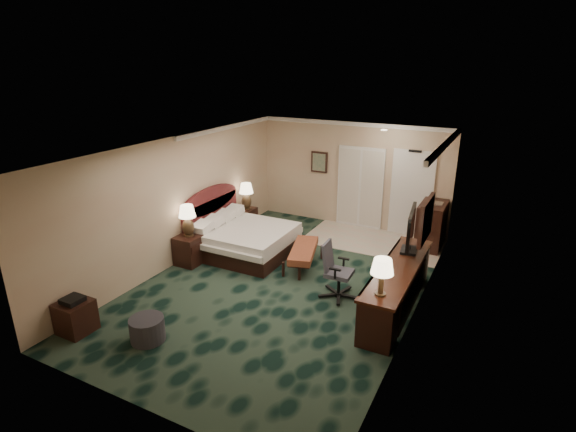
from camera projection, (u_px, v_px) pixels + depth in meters
The scene contains 26 objects.
floor at pixel (284, 284), 8.80m from camera, with size 5.00×7.50×0.00m, color black.
ceiling at pixel (284, 147), 7.90m from camera, with size 5.00×7.50×0.00m, color silver.
wall_back at pixel (352, 175), 11.49m from camera, with size 5.00×0.00×2.70m, color beige.
wall_front at pixel (134, 317), 5.21m from camera, with size 5.00×0.00×2.70m, color beige.
wall_left at pixel (179, 201), 9.43m from camera, with size 0.00×7.50×2.70m, color beige.
wall_right at pixel (420, 243), 7.27m from camera, with size 0.00×7.50×2.70m, color beige.
crown_molding at pixel (284, 150), 7.92m from camera, with size 5.00×7.50×0.10m, color white, non-canonical shape.
tile_patch at pixel (373, 241), 10.84m from camera, with size 3.20×1.70×0.01m, color beige.
headboard at pixel (211, 216), 10.46m from camera, with size 0.12×2.00×1.40m, color #4C1811, non-canonical shape.
entry_door at pixel (411, 194), 10.90m from camera, with size 1.02×0.06×2.18m, color white.
closet_doors at pixel (360, 188), 11.45m from camera, with size 1.20×0.06×2.10m, color silver.
wall_art at pixel (319, 162), 11.76m from camera, with size 0.45×0.06×0.55m, color #436754.
wall_mirror at pixel (426, 220), 7.72m from camera, with size 0.05×0.95×0.75m, color white.
bed at pixel (246, 241), 10.07m from camera, with size 1.94×1.80×0.62m, color silver.
nightstand_near at pixel (190, 250), 9.59m from camera, with size 0.50×0.58×0.63m, color black.
nightstand_far at pixel (246, 219), 11.51m from camera, with size 0.45×0.51×0.56m, color black.
lamp_near at pixel (188, 221), 9.39m from camera, with size 0.36×0.36×0.68m, color black, non-canonical shape.
lamp_far at pixel (246, 196), 11.30m from camera, with size 0.35×0.35×0.67m, color black, non-canonical shape.
bed_bench at pixel (303, 257), 9.43m from camera, with size 0.46×1.33×0.45m, color #652C15.
ottoman at pixel (147, 329), 6.99m from camera, with size 0.54×0.54×0.38m, color #28272D.
side_table at pixel (76, 317), 7.19m from camera, with size 0.49×0.49×0.53m, color black.
desk at pixel (397, 288), 7.80m from camera, with size 0.61×2.83×0.82m, color black.
tv at pixel (411, 231), 8.13m from camera, with size 0.09×1.04×0.81m, color black.
desk_lamp at pixel (382, 277), 6.66m from camera, with size 0.34×0.34×0.60m, color black, non-canonical shape.
desk_chair at pixel (339, 271), 8.16m from camera, with size 0.61×0.57×1.05m, color #403E49, non-canonical shape.
minibar at pixel (431, 225), 10.37m from camera, with size 0.56×1.00×1.06m, color black.
Camera 1 is at (3.66, -6.95, 4.19)m, focal length 28.00 mm.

